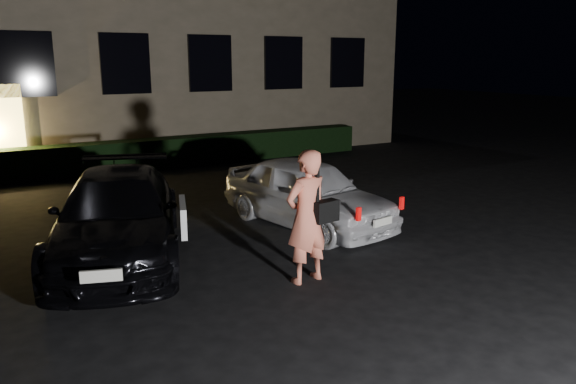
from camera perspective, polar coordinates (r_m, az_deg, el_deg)
ground at (r=7.68m, az=6.39°, el=-10.89°), size 80.00×80.00×0.00m
hedge at (r=16.86m, az=-15.25°, el=3.64°), size 15.00×0.70×0.85m
sedan at (r=9.47m, az=-16.89°, el=-2.29°), size 3.27×5.04×1.36m
hatch at (r=10.72m, az=1.95°, el=-0.04°), size 2.20×4.06×1.31m
man at (r=7.95m, az=1.96°, el=-2.51°), size 0.85×0.56×1.93m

